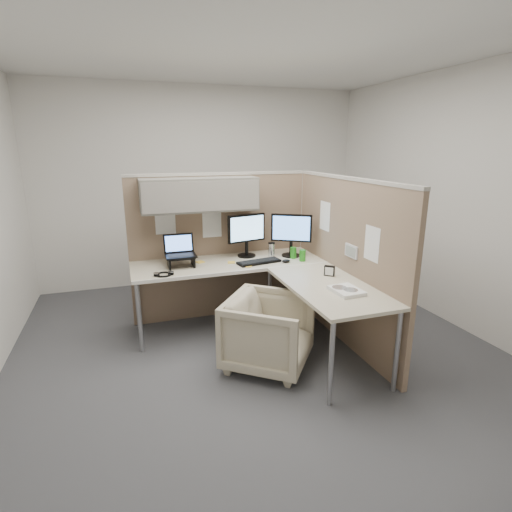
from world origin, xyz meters
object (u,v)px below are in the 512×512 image
object	(u,v)px
office_chair	(269,329)
keyboard	(259,262)
monitor_left	(247,232)
desk	(262,275)

from	to	relation	value
office_chair	keyboard	size ratio (longest dim) A/B	1.56
monitor_left	desk	bearing A→B (deg)	-103.43
desk	monitor_left	bearing A→B (deg)	88.67
office_chair	monitor_left	world-z (taller)	monitor_left
keyboard	office_chair	bearing A→B (deg)	-112.06
desk	office_chair	distance (m)	0.60
desk	keyboard	bearing A→B (deg)	78.15
desk	office_chair	world-z (taller)	desk
desk	keyboard	size ratio (longest dim) A/B	4.38
desk	office_chair	size ratio (longest dim) A/B	2.82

